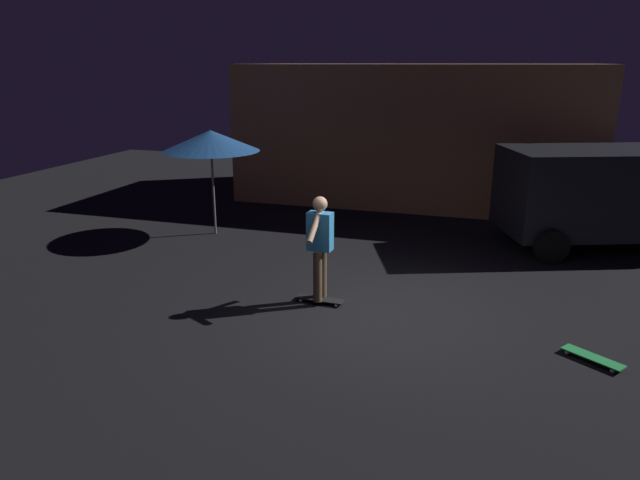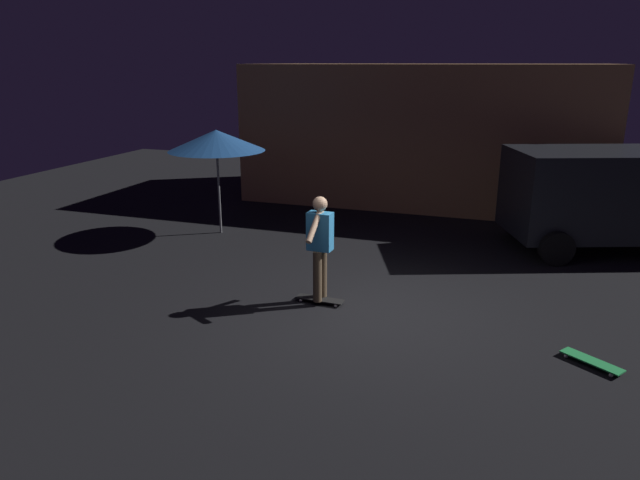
{
  "view_description": "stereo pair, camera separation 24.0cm",
  "coord_description": "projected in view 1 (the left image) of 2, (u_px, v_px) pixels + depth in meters",
  "views": [
    {
      "loc": [
        1.62,
        -8.04,
        3.69
      ],
      "look_at": [
        -0.94,
        0.19,
        1.05
      ],
      "focal_mm": 32.65,
      "sensor_mm": 36.0,
      "label": 1
    },
    {
      "loc": [
        1.85,
        -7.97,
        3.69
      ],
      "look_at": [
        -0.94,
        0.19,
        1.05
      ],
      "focal_mm": 32.65,
      "sensor_mm": 36.0,
      "label": 2
    }
  ],
  "objects": [
    {
      "name": "low_building",
      "position": [
        417.0,
        132.0,
        16.22
      ],
      "size": [
        9.34,
        4.26,
        3.65
      ],
      "color": "tan",
      "rests_on": "ground_plane"
    },
    {
      "name": "skater",
      "position": [
        320.0,
        241.0,
        9.01
      ],
      "size": [
        0.39,
        0.98,
        1.67
      ],
      "color": "brown",
      "rests_on": "skateboard_ridden"
    },
    {
      "name": "patio_umbrella",
      "position": [
        211.0,
        141.0,
        12.49
      ],
      "size": [
        2.1,
        2.1,
        2.3
      ],
      "color": "slate",
      "rests_on": "ground_plane"
    },
    {
      "name": "parked_van",
      "position": [
        618.0,
        191.0,
        11.88
      ],
      "size": [
        4.97,
        3.52,
        2.03
      ],
      "color": "black",
      "rests_on": "ground_plane"
    },
    {
      "name": "skateboard_spare",
      "position": [
        593.0,
        358.0,
        7.47
      ],
      "size": [
        0.76,
        0.61,
        0.07
      ],
      "color": "green",
      "rests_on": "ground_plane"
    },
    {
      "name": "ground_plane",
      "position": [
        375.0,
        314.0,
        8.88
      ],
      "size": [
        28.0,
        28.0,
        0.0
      ],
      "primitive_type": "plane",
      "color": "black"
    },
    {
      "name": "skateboard_ridden",
      "position": [
        320.0,
        299.0,
        9.3
      ],
      "size": [
        0.79,
        0.25,
        0.07
      ],
      "color": "black",
      "rests_on": "ground_plane"
    }
  ]
}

